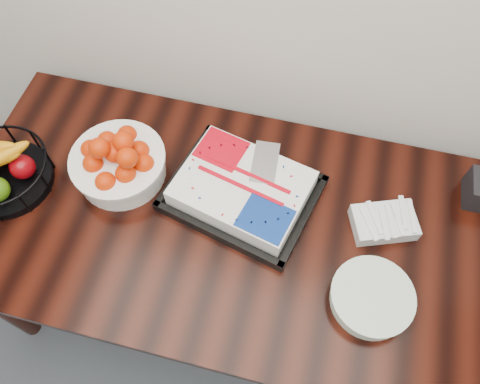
% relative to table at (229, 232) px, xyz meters
% --- Properties ---
extents(table, '(1.80, 0.90, 0.75)m').
position_rel_table_xyz_m(table, '(0.00, 0.00, 0.00)').
color(table, black).
rests_on(table, ground).
extents(cake_tray, '(0.54, 0.46, 0.10)m').
position_rel_table_xyz_m(cake_tray, '(0.02, 0.10, 0.13)').
color(cake_tray, black).
rests_on(cake_tray, table).
extents(tangerine_bowl, '(0.32, 0.32, 0.20)m').
position_rel_table_xyz_m(tangerine_bowl, '(-0.40, 0.09, 0.17)').
color(tangerine_bowl, white).
rests_on(tangerine_bowl, table).
extents(fruit_basket, '(0.32, 0.32, 0.17)m').
position_rel_table_xyz_m(fruit_basket, '(-0.76, -0.04, 0.16)').
color(fruit_basket, black).
rests_on(fruit_basket, table).
extents(plate_stack, '(0.24, 0.24, 0.06)m').
position_rel_table_xyz_m(plate_stack, '(0.47, -0.15, 0.12)').
color(plate_stack, white).
rests_on(plate_stack, table).
extents(fork_bag, '(0.23, 0.19, 0.06)m').
position_rel_table_xyz_m(fork_bag, '(0.49, 0.11, 0.11)').
color(fork_bag, silver).
rests_on(fork_bag, table).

